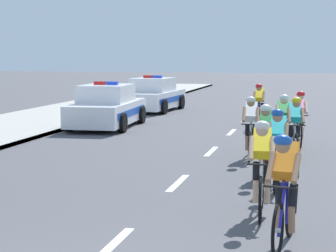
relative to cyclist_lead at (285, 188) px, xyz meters
The scene contains 14 objects.
sidewalk_slab 14.68m from the cyclist_lead, 131.77° to the left, with size 4.24×60.00×0.12m, color #A3A099.
kerb_edge 13.41m from the cyclist_lead, 125.25° to the left, with size 0.16×60.00×0.13m, color #9E9E99.
lane_markings_centre 6.03m from the cyclist_lead, 111.67° to the left, with size 0.14×21.60×0.01m.
cyclist_lead is the anchor object (origin of this frame).
cyclist_second 1.57m from the cyclist_lead, 105.58° to the left, with size 0.43×1.72×1.56m.
cyclist_third 3.54m from the cyclist_lead, 94.70° to the left, with size 0.42×1.72×1.56m.
cyclist_fourth 4.55m from the cyclist_lead, 97.36° to the left, with size 0.42×1.72×1.56m.
cyclist_fifth 6.71m from the cyclist_lead, 90.57° to the left, with size 0.45×1.72×1.56m.
cyclist_sixth 6.78m from the cyclist_lead, 99.37° to the left, with size 0.43×1.72×1.56m.
cyclist_seventh 7.63m from the cyclist_lead, 92.89° to the left, with size 0.44×1.72×1.56m.
cyclist_eighth 9.08m from the cyclist_lead, 90.11° to the left, with size 0.45×1.72×1.56m.
cyclist_ninth 13.10m from the cyclist_lead, 96.36° to the left, with size 0.42×1.72×1.56m.
police_car_nearest 13.64m from the cyclist_lead, 118.92° to the left, with size 2.17×4.48×1.59m.
police_car_second 19.37m from the cyclist_lead, 109.91° to the left, with size 2.20×4.50×1.59m.
Camera 1 is at (2.51, -4.68, 2.50)m, focal length 64.30 mm.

